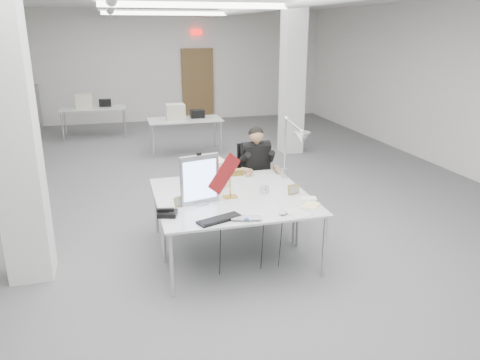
# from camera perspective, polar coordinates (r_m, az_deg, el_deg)

# --- Properties ---
(room_shell) EXTENTS (10.04, 14.04, 3.24)m
(room_shell) POSITION_cam_1_polar(r_m,az_deg,el_deg) (7.47, -4.92, 10.53)
(room_shell) COLOR #58585B
(room_shell) RESTS_ON ground
(desk_main) EXTENTS (1.80, 0.90, 0.02)m
(desk_main) POSITION_cam_1_polar(r_m,az_deg,el_deg) (5.20, 0.20, -3.63)
(desk_main) COLOR silver
(desk_main) RESTS_ON room_shell
(desk_second) EXTENTS (1.80, 0.90, 0.02)m
(desk_second) POSITION_cam_1_polar(r_m,az_deg,el_deg) (6.02, -2.05, -0.57)
(desk_second) COLOR silver
(desk_second) RESTS_ON room_shell
(bg_desk_a) EXTENTS (1.60, 0.80, 0.02)m
(bg_desk_a) POSITION_cam_1_polar(r_m,az_deg,el_deg) (10.44, -6.74, 7.31)
(bg_desk_a) COLOR silver
(bg_desk_a) RESTS_ON room_shell
(bg_desk_b) EXTENTS (1.60, 0.80, 0.02)m
(bg_desk_b) POSITION_cam_1_polar(r_m,az_deg,el_deg) (12.52, -17.47, 8.38)
(bg_desk_b) COLOR silver
(bg_desk_b) RESTS_ON room_shell
(filing_cabinet) EXTENTS (0.45, 0.55, 1.20)m
(filing_cabinet) POSITION_cam_1_polar(r_m,az_deg,el_deg) (14.14, -24.19, 8.07)
(filing_cabinet) COLOR gray
(filing_cabinet) RESTS_ON room_shell
(office_chair) EXTENTS (0.55, 0.55, 1.03)m
(office_chair) POSITION_cam_1_polar(r_m,az_deg,el_deg) (6.85, 1.81, -0.24)
(office_chair) COLOR black
(office_chair) RESTS_ON room_shell
(seated_person) EXTENTS (0.57, 0.69, 0.95)m
(seated_person) POSITION_cam_1_polar(r_m,az_deg,el_deg) (6.70, 1.97, 2.77)
(seated_person) COLOR black
(seated_person) RESTS_ON office_chair
(monitor) EXTENTS (0.46, 0.15, 0.57)m
(monitor) POSITION_cam_1_polar(r_m,az_deg,el_deg) (5.28, -4.94, 0.06)
(monitor) COLOR #A2A2A7
(monitor) RESTS_ON desk_main
(pennant) EXTENTS (0.42, 0.16, 0.48)m
(pennant) POSITION_cam_1_polar(r_m,az_deg,el_deg) (5.28, -1.91, 0.77)
(pennant) COLOR maroon
(pennant) RESTS_ON monitor
(keyboard) EXTENTS (0.51, 0.32, 0.02)m
(keyboard) POSITION_cam_1_polar(r_m,az_deg,el_deg) (4.88, -2.49, -4.82)
(keyboard) COLOR black
(keyboard) RESTS_ON desk_main
(laptop) EXTENTS (0.35, 0.27, 0.02)m
(laptop) POSITION_cam_1_polar(r_m,az_deg,el_deg) (4.85, 0.79, -4.92)
(laptop) COLOR silver
(laptop) RESTS_ON desk_main
(mouse) EXTENTS (0.11, 0.09, 0.04)m
(mouse) POSITION_cam_1_polar(r_m,az_deg,el_deg) (5.03, 5.29, -4.06)
(mouse) COLOR #B4B5B9
(mouse) RESTS_ON desk_main
(bankers_lamp) EXTENTS (0.31, 0.13, 0.35)m
(bankers_lamp) POSITION_cam_1_polar(r_m,az_deg,el_deg) (5.47, -1.20, -0.42)
(bankers_lamp) COLOR #D28B41
(bankers_lamp) RESTS_ON desk_main
(desk_phone) EXTENTS (0.24, 0.22, 0.05)m
(desk_phone) POSITION_cam_1_polar(r_m,az_deg,el_deg) (5.05, -8.82, -4.06)
(desk_phone) COLOR black
(desk_phone) RESTS_ON desk_main
(picture_frame_left) EXTENTS (0.15, 0.10, 0.11)m
(picture_frame_left) POSITION_cam_1_polar(r_m,az_deg,el_deg) (5.29, -7.33, -2.58)
(picture_frame_left) COLOR #B3834D
(picture_frame_left) RESTS_ON desk_main
(picture_frame_right) EXTENTS (0.16, 0.07, 0.12)m
(picture_frame_right) POSITION_cam_1_polar(r_m,az_deg,el_deg) (5.66, 6.53, -1.12)
(picture_frame_right) COLOR #A48447
(picture_frame_right) RESTS_ON desk_main
(desk_clock) EXTENTS (0.12, 0.08, 0.11)m
(desk_clock) POSITION_cam_1_polar(r_m,az_deg,el_deg) (5.66, 3.02, -1.13)
(desk_clock) COLOR silver
(desk_clock) RESTS_ON desk_main
(paper_stack_a) EXTENTS (0.29, 0.34, 0.01)m
(paper_stack_a) POSITION_cam_1_polar(r_m,az_deg,el_deg) (5.11, 6.91, -3.98)
(paper_stack_a) COLOR silver
(paper_stack_a) RESTS_ON desk_main
(paper_stack_b) EXTENTS (0.27, 0.27, 0.01)m
(paper_stack_b) POSITION_cam_1_polar(r_m,az_deg,el_deg) (5.34, 8.64, -3.05)
(paper_stack_b) COLOR #FAE595
(paper_stack_b) RESTS_ON desk_main
(paper_stack_c) EXTENTS (0.20, 0.16, 0.01)m
(paper_stack_c) POSITION_cam_1_polar(r_m,az_deg,el_deg) (5.56, 8.38, -2.19)
(paper_stack_c) COLOR white
(paper_stack_c) RESTS_ON desk_main
(beige_monitor) EXTENTS (0.42, 0.40, 0.33)m
(beige_monitor) POSITION_cam_1_polar(r_m,az_deg,el_deg) (5.90, -3.56, 0.85)
(beige_monitor) COLOR beige
(beige_monitor) RESTS_ON desk_second
(architect_lamp) EXTENTS (0.26, 0.64, 0.80)m
(architect_lamp) POSITION_cam_1_polar(r_m,az_deg,el_deg) (5.95, 6.36, 3.26)
(architect_lamp) COLOR #B2B2B7
(architect_lamp) RESTS_ON desk_second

